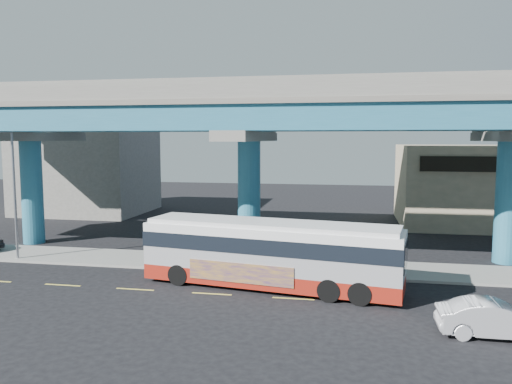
% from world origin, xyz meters
% --- Properties ---
extents(ground, '(120.00, 120.00, 0.00)m').
position_xyz_m(ground, '(0.00, 0.00, 0.00)').
color(ground, black).
rests_on(ground, ground).
extents(sidewalk, '(70.00, 4.00, 0.15)m').
position_xyz_m(sidewalk, '(0.00, 5.50, 0.07)').
color(sidewalk, gray).
rests_on(sidewalk, ground).
extents(lane_markings, '(58.00, 0.12, 0.01)m').
position_xyz_m(lane_markings, '(-0.00, -0.30, 0.01)').
color(lane_markings, '#D8C64C').
rests_on(lane_markings, ground).
extents(viaduct, '(52.00, 12.40, 11.70)m').
position_xyz_m(viaduct, '(-0.00, 9.11, 9.14)').
color(viaduct, '#20617C').
rests_on(viaduct, ground).
extents(building_beige, '(14.00, 10.23, 7.00)m').
position_xyz_m(building_beige, '(18.00, 22.98, 3.51)').
color(building_beige, tan).
rests_on(building_beige, ground).
extents(building_concrete, '(12.00, 10.00, 9.00)m').
position_xyz_m(building_concrete, '(-20.00, 24.00, 4.50)').
color(building_concrete, gray).
rests_on(building_concrete, ground).
extents(transit_bus, '(13.47, 4.95, 3.39)m').
position_xyz_m(transit_bus, '(2.66, 1.30, 1.86)').
color(transit_bus, maroon).
rests_on(transit_bus, ground).
extents(sedan, '(1.55, 4.28, 1.40)m').
position_xyz_m(sedan, '(12.08, -3.46, 0.70)').
color(sedan, '#B4B4B9').
rests_on(sedan, ground).
extents(street_lamp, '(0.50, 2.60, 8.03)m').
position_xyz_m(street_lamp, '(-13.71, 3.43, 5.35)').
color(street_lamp, gray).
rests_on(street_lamp, sidewalk).
extents(stop_sign, '(0.65, 0.27, 2.27)m').
position_xyz_m(stop_sign, '(2.37, 4.18, 1.76)').
color(stop_sign, gray).
rests_on(stop_sign, sidewalk).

